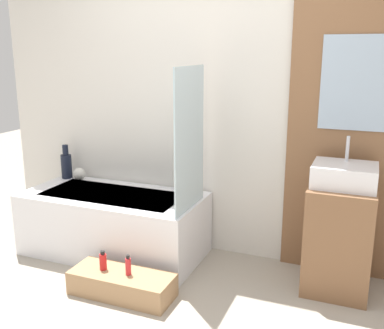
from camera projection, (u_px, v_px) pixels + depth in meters
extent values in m
cube|color=silver|center=(225.00, 99.00, 3.59)|extent=(4.20, 0.06, 2.60)
cube|color=brown|center=(352.00, 105.00, 3.19)|extent=(0.90, 0.03, 2.60)
cube|color=#9EB2C6|center=(354.00, 83.00, 3.14)|extent=(0.46, 0.01, 0.66)
cube|color=white|center=(114.00, 223.00, 3.78)|extent=(1.50, 0.72, 0.52)
cube|color=silver|center=(113.00, 194.00, 3.72)|extent=(1.17, 0.50, 0.01)
cube|color=silver|center=(190.00, 140.00, 3.26)|extent=(0.01, 0.53, 1.05)
cube|color=#A87F56|center=(122.00, 284.00, 3.15)|extent=(0.74, 0.29, 0.17)
cube|color=brown|center=(339.00, 238.00, 3.18)|extent=(0.45, 0.49, 0.77)
cube|color=white|center=(345.00, 175.00, 3.07)|extent=(0.42, 0.35, 0.15)
cylinder|color=silver|center=(347.00, 149.00, 3.11)|extent=(0.02, 0.02, 0.18)
cylinder|color=black|center=(67.00, 166.00, 4.16)|extent=(0.10, 0.10, 0.22)
cylinder|color=black|center=(65.00, 150.00, 4.12)|extent=(0.05, 0.05, 0.09)
sphere|color=silver|center=(79.00, 174.00, 4.12)|extent=(0.11, 0.11, 0.11)
cylinder|color=red|center=(103.00, 262.00, 3.17)|extent=(0.05, 0.05, 0.12)
cylinder|color=black|center=(103.00, 253.00, 3.15)|extent=(0.03, 0.03, 0.03)
cylinder|color=red|center=(128.00, 267.00, 3.10)|extent=(0.04, 0.04, 0.12)
cylinder|color=black|center=(128.00, 257.00, 3.08)|extent=(0.02, 0.02, 0.03)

